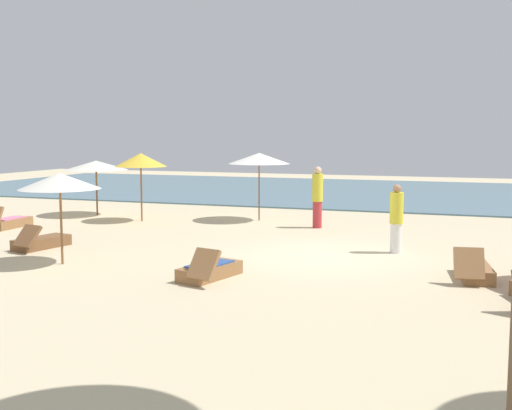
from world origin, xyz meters
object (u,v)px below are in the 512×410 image
Objects in this scene: lounger_5 at (40,242)px; lounger_0 at (474,271)px; umbrella_6 at (141,160)px; person_1 at (396,218)px; lounger_6 at (209,270)px; umbrella_2 at (96,165)px; umbrella_0 at (259,158)px; lounger_3 at (8,222)px; umbrella_1 at (60,181)px; person_0 at (317,197)px.

lounger_0 is at bearing 0.56° from lounger_5.
person_1 is (8.86, -2.96, -1.20)m from umbrella_6.
umbrella_6 reaches higher than lounger_0.
umbrella_2 is at bearing 135.02° from lounger_6.
umbrella_0 is at bearing 21.80° from umbrella_6.
lounger_5 is 5.76m from lounger_6.
lounger_5 is at bearing 162.91° from lounger_6.
umbrella_2 is 1.28× the size of lounger_5.
umbrella_0 reaches higher than lounger_0.
umbrella_0 is at bearing 32.06° from lounger_3.
lounger_0 reaches higher than lounger_6.
umbrella_2 is 1.33× the size of lounger_0.
umbrella_2 is at bearing 118.68° from umbrella_1.
umbrella_0 is 1.01× the size of umbrella_2.
umbrella_0 reaches higher than lounger_3.
umbrella_1 is at bearing -101.98° from umbrella_0.
lounger_0 is at bearing 19.46° from lounger_6.
umbrella_1 is at bearing -74.50° from umbrella_6.
umbrella_6 is 6.10m from person_0.
umbrella_1 reaches higher than lounger_5.
umbrella_6 is (-3.69, -1.48, -0.05)m from umbrella_0.
lounger_0 is (10.73, -5.33, -1.89)m from umbrella_6.
person_0 reaches higher than lounger_3.
umbrella_1 is 4.12m from lounger_6.
umbrella_2 reaches higher than person_1.
lounger_0 is 10.59m from lounger_5.
umbrella_0 is at bearing 6.10° from umbrella_2.
umbrella_2 reaches higher than lounger_3.
person_0 is at bearing -23.38° from umbrella_0.
umbrella_1 is 1.18× the size of lounger_6.
umbrella_2 reaches higher than person_0.
umbrella_0 is 1.35× the size of person_1.
umbrella_0 is at bearing 78.02° from umbrella_1.
umbrella_6 is 12.13m from lounger_0.
umbrella_6 is at bearing 105.50° from umbrella_1.
person_0 is at bearing 129.24° from lounger_0.
umbrella_0 is 3.98m from umbrella_6.
umbrella_2 is at bearing 161.23° from person_1.
lounger_6 is 0.91× the size of person_0.
umbrella_1 is at bearing -61.32° from umbrella_2.
umbrella_2 is 1.18× the size of person_0.
lounger_5 is at bearing -179.44° from lounger_0.
person_1 is (12.01, -0.15, 0.68)m from lounger_3.
lounger_5 is (2.46, -6.27, -1.64)m from umbrella_2.
lounger_6 is (1.96, -8.61, -1.94)m from umbrella_0.
umbrella_0 reaches higher than umbrella_2.
umbrella_2 is 11.38m from lounger_6.
person_0 is at bearing 129.81° from person_1.
lounger_0 is (13.05, -6.17, -1.64)m from umbrella_2.
lounger_3 is 9.74m from person_0.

